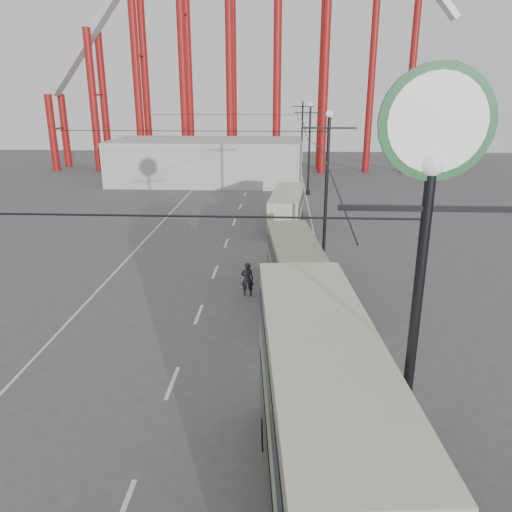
# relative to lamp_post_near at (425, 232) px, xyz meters

# --- Properties ---
(ground) EXTENTS (160.00, 160.00, 0.00)m
(ground) POSITION_rel_lamp_post_near_xyz_m (-5.60, 3.00, -7.86)
(ground) COLOR #4B4A4D
(ground) RESTS_ON ground
(road_markings) EXTENTS (12.52, 120.00, 0.01)m
(road_markings) POSITION_rel_lamp_post_near_xyz_m (-6.46, 22.70, -7.86)
(road_markings) COLOR silver
(road_markings) RESTS_ON ground
(lamp_post_near) EXTENTS (3.20, 0.44, 10.80)m
(lamp_post_near) POSITION_rel_lamp_post_near_xyz_m (0.00, 0.00, 0.00)
(lamp_post_near) COLOR black
(lamp_post_near) RESTS_ON ground
(lamp_post_mid) EXTENTS (3.20, 0.44, 9.32)m
(lamp_post_mid) POSITION_rel_lamp_post_near_xyz_m (0.00, 21.00, -3.18)
(lamp_post_mid) COLOR black
(lamp_post_mid) RESTS_ON ground
(lamp_post_far) EXTENTS (3.20, 0.44, 9.32)m
(lamp_post_far) POSITION_rel_lamp_post_near_xyz_m (0.00, 43.00, -3.18)
(lamp_post_far) COLOR black
(lamp_post_far) RESTS_ON ground
(lamp_post_distant) EXTENTS (3.20, 0.44, 9.32)m
(lamp_post_distant) POSITION_rel_lamp_post_near_xyz_m (0.00, 65.00, -3.18)
(lamp_post_distant) COLOR black
(lamp_post_distant) RESTS_ON ground
(fairground_shed) EXTENTS (22.00, 10.00, 5.00)m
(fairground_shed) POSITION_rel_lamp_post_near_xyz_m (-11.60, 50.00, -5.36)
(fairground_shed) COLOR #ACACA6
(fairground_shed) RESTS_ON ground
(double_decker_bus) EXTENTS (3.27, 9.89, 5.22)m
(double_decker_bus) POSITION_rel_lamp_post_near_xyz_m (-1.66, 0.99, -4.94)
(double_decker_bus) COLOR #333F22
(double_decker_bus) RESTS_ON ground
(single_decker_green) EXTENTS (3.41, 10.40, 2.89)m
(single_decker_green) POSITION_rel_lamp_post_near_xyz_m (-1.84, 15.42, -6.23)
(single_decker_green) COLOR #6D7A59
(single_decker_green) RESTS_ON ground
(single_decker_cream) EXTENTS (3.01, 9.06, 2.77)m
(single_decker_cream) POSITION_rel_lamp_post_near_xyz_m (-2.25, 30.20, -6.30)
(single_decker_cream) COLOR beige
(single_decker_cream) RESTS_ON ground
(pedestrian) EXTENTS (0.72, 0.52, 1.83)m
(pedestrian) POSITION_rel_lamp_post_near_xyz_m (-4.40, 15.53, -6.94)
(pedestrian) COLOR black
(pedestrian) RESTS_ON ground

